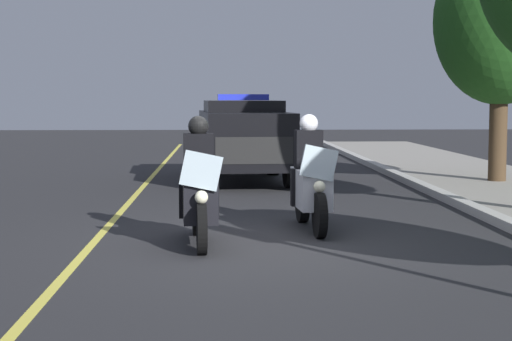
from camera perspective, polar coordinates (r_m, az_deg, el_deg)
The scene contains 6 objects.
ground_plane at distance 11.18m, azimuth 0.20°, elevation -5.02°, with size 80.00×80.00×0.00m, color #28282B.
lane_stripe_center at distance 11.31m, azimuth -11.28°, elevation -4.99°, with size 48.00×0.12×0.01m, color #E0D14C.
police_motorcycle_lead_left at distance 11.00m, azimuth -3.96°, elevation -1.52°, with size 2.14×0.61×1.72m.
police_motorcycle_lead_right at distance 12.22m, azimuth 3.81°, elevation -0.87°, with size 2.14×0.61×1.72m.
police_suv at distance 19.34m, azimuth -0.88°, elevation 2.41°, with size 5.01×2.33×2.05m.
tree_far_back at distance 19.29m, azimuth 16.65°, elevation 9.90°, with size 2.97×2.97×5.46m.
Camera 1 is at (11.00, -0.50, 1.95)m, focal length 57.56 mm.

